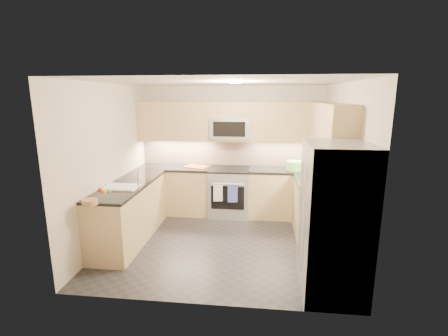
% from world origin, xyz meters
% --- Properties ---
extents(floor, '(3.60, 3.20, 0.00)m').
position_xyz_m(floor, '(0.00, 0.00, 0.00)').
color(floor, '#232227').
rests_on(floor, ground).
extents(ceiling, '(3.60, 3.20, 0.02)m').
position_xyz_m(ceiling, '(0.00, 0.00, 2.50)').
color(ceiling, beige).
rests_on(ceiling, wall_back).
extents(wall_back, '(3.60, 0.02, 2.50)m').
position_xyz_m(wall_back, '(0.00, 1.60, 1.25)').
color(wall_back, '#BCB4A4').
rests_on(wall_back, floor).
extents(wall_front, '(3.60, 0.02, 2.50)m').
position_xyz_m(wall_front, '(0.00, -1.60, 1.25)').
color(wall_front, '#BCB4A4').
rests_on(wall_front, floor).
extents(wall_left, '(0.02, 3.20, 2.50)m').
position_xyz_m(wall_left, '(-1.80, 0.00, 1.25)').
color(wall_left, '#BCB4A4').
rests_on(wall_left, floor).
extents(wall_right, '(0.02, 3.20, 2.50)m').
position_xyz_m(wall_right, '(1.80, 0.00, 1.25)').
color(wall_right, '#BCB4A4').
rests_on(wall_right, floor).
extents(base_cab_back_left, '(1.42, 0.60, 0.90)m').
position_xyz_m(base_cab_back_left, '(-1.09, 1.30, 0.45)').
color(base_cab_back_left, tan).
rests_on(base_cab_back_left, floor).
extents(base_cab_back_right, '(1.42, 0.60, 0.90)m').
position_xyz_m(base_cab_back_right, '(1.09, 1.30, 0.45)').
color(base_cab_back_right, tan).
rests_on(base_cab_back_right, floor).
extents(base_cab_right, '(0.60, 1.70, 0.90)m').
position_xyz_m(base_cab_right, '(1.50, 0.15, 0.45)').
color(base_cab_right, tan).
rests_on(base_cab_right, floor).
extents(base_cab_peninsula, '(0.60, 2.00, 0.90)m').
position_xyz_m(base_cab_peninsula, '(-1.50, 0.00, 0.45)').
color(base_cab_peninsula, tan).
rests_on(base_cab_peninsula, floor).
extents(countertop_back_left, '(1.42, 0.63, 0.04)m').
position_xyz_m(countertop_back_left, '(-1.09, 1.30, 0.92)').
color(countertop_back_left, black).
rests_on(countertop_back_left, base_cab_back_left).
extents(countertop_back_right, '(1.42, 0.63, 0.04)m').
position_xyz_m(countertop_back_right, '(1.09, 1.30, 0.92)').
color(countertop_back_right, black).
rests_on(countertop_back_right, base_cab_back_right).
extents(countertop_right, '(0.63, 1.70, 0.04)m').
position_xyz_m(countertop_right, '(1.50, 0.15, 0.92)').
color(countertop_right, black).
rests_on(countertop_right, base_cab_right).
extents(countertop_peninsula, '(0.63, 2.00, 0.04)m').
position_xyz_m(countertop_peninsula, '(-1.50, 0.00, 0.92)').
color(countertop_peninsula, black).
rests_on(countertop_peninsula, base_cab_peninsula).
extents(upper_cab_back, '(3.60, 0.35, 0.75)m').
position_xyz_m(upper_cab_back, '(0.00, 1.43, 1.83)').
color(upper_cab_back, tan).
rests_on(upper_cab_back, wall_back).
extents(upper_cab_right, '(0.35, 1.95, 0.75)m').
position_xyz_m(upper_cab_right, '(1.62, 0.28, 1.83)').
color(upper_cab_right, tan).
rests_on(upper_cab_right, wall_right).
extents(backsplash_back, '(3.60, 0.01, 0.51)m').
position_xyz_m(backsplash_back, '(0.00, 1.60, 1.20)').
color(backsplash_back, tan).
rests_on(backsplash_back, wall_back).
extents(backsplash_right, '(0.01, 2.30, 0.51)m').
position_xyz_m(backsplash_right, '(1.80, 0.45, 1.20)').
color(backsplash_right, tan).
rests_on(backsplash_right, wall_right).
extents(gas_range, '(0.76, 0.65, 0.91)m').
position_xyz_m(gas_range, '(0.00, 1.28, 0.46)').
color(gas_range, '#A9ACB2').
rests_on(gas_range, floor).
extents(range_cooktop, '(0.76, 0.65, 0.03)m').
position_xyz_m(range_cooktop, '(0.00, 1.28, 0.92)').
color(range_cooktop, black).
rests_on(range_cooktop, gas_range).
extents(oven_door_glass, '(0.62, 0.02, 0.45)m').
position_xyz_m(oven_door_glass, '(0.00, 0.95, 0.45)').
color(oven_door_glass, black).
rests_on(oven_door_glass, gas_range).
extents(oven_handle, '(0.60, 0.02, 0.02)m').
position_xyz_m(oven_handle, '(0.00, 0.93, 0.72)').
color(oven_handle, '#B2B5BA').
rests_on(oven_handle, gas_range).
extents(microwave, '(0.76, 0.40, 0.40)m').
position_xyz_m(microwave, '(0.00, 1.40, 1.70)').
color(microwave, '#989B9F').
rests_on(microwave, upper_cab_back).
extents(microwave_door, '(0.60, 0.01, 0.28)m').
position_xyz_m(microwave_door, '(0.00, 1.20, 1.70)').
color(microwave_door, black).
rests_on(microwave_door, microwave).
extents(refrigerator, '(0.70, 0.90, 1.80)m').
position_xyz_m(refrigerator, '(1.45, -1.15, 0.90)').
color(refrigerator, '#A2A5AA').
rests_on(refrigerator, floor).
extents(fridge_handle_left, '(0.02, 0.02, 1.20)m').
position_xyz_m(fridge_handle_left, '(1.08, -1.33, 0.95)').
color(fridge_handle_left, '#B2B5BA').
rests_on(fridge_handle_left, refrigerator).
extents(fridge_handle_right, '(0.02, 0.02, 1.20)m').
position_xyz_m(fridge_handle_right, '(1.08, -0.97, 0.95)').
color(fridge_handle_right, '#B2B5BA').
rests_on(fridge_handle_right, refrigerator).
extents(sink_basin, '(0.52, 0.38, 0.16)m').
position_xyz_m(sink_basin, '(-1.50, -0.25, 0.88)').
color(sink_basin, white).
rests_on(sink_basin, base_cab_peninsula).
extents(faucet, '(0.03, 0.03, 0.28)m').
position_xyz_m(faucet, '(-1.24, -0.25, 1.08)').
color(faucet, silver).
rests_on(faucet, countertop_peninsula).
extents(utensil_bowl, '(0.39, 0.39, 0.17)m').
position_xyz_m(utensil_bowl, '(1.23, 1.23, 1.03)').
color(utensil_bowl, '#68C253').
rests_on(utensil_bowl, countertop_back_right).
extents(cutting_board, '(0.53, 0.45, 0.01)m').
position_xyz_m(cutting_board, '(-0.65, 1.33, 0.95)').
color(cutting_board, '#C34212').
rests_on(cutting_board, countertop_back_left).
extents(fruit_basket, '(0.22, 0.22, 0.07)m').
position_xyz_m(fruit_basket, '(-1.58, -1.05, 0.98)').
color(fruit_basket, '#A4774C').
rests_on(fruit_basket, countertop_peninsula).
extents(fruit_apple, '(0.07, 0.07, 0.07)m').
position_xyz_m(fruit_apple, '(-1.56, -0.78, 1.05)').
color(fruit_apple, '#A01F12').
rests_on(fruit_apple, fruit_basket).
extents(fruit_pear, '(0.07, 0.07, 0.07)m').
position_xyz_m(fruit_pear, '(-1.43, -0.80, 1.05)').
color(fruit_pear, '#54B54D').
rests_on(fruit_pear, fruit_basket).
extents(dish_towel_check, '(0.17, 0.04, 0.32)m').
position_xyz_m(dish_towel_check, '(-0.17, 0.91, 0.55)').
color(dish_towel_check, white).
rests_on(dish_towel_check, oven_handle).
extents(dish_towel_blue, '(0.18, 0.05, 0.34)m').
position_xyz_m(dish_towel_blue, '(0.10, 0.91, 0.55)').
color(dish_towel_blue, '#38479B').
rests_on(dish_towel_blue, oven_handle).
extents(fruit_orange, '(0.07, 0.07, 0.07)m').
position_xyz_m(fruit_orange, '(-1.48, -0.85, 1.05)').
color(fruit_orange, orange).
rests_on(fruit_orange, fruit_basket).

